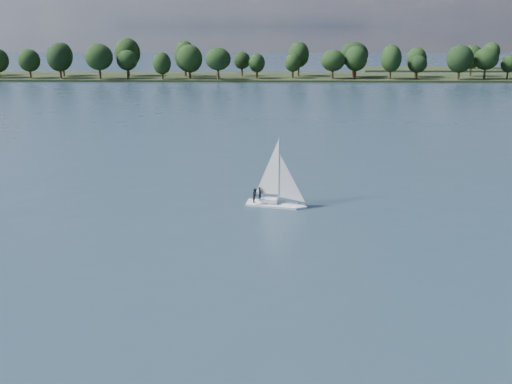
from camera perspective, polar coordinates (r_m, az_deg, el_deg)
ground at (r=131.23m, az=-0.82°, el=7.20°), size 700.00×700.00×0.00m
far_shore at (r=242.44m, az=0.17°, el=11.35°), size 660.00×40.00×1.50m
sailboat at (r=67.30m, az=1.71°, el=0.56°), size 6.86×3.31×8.71m
treeline at (r=237.69m, az=0.30°, el=13.19°), size 563.22×73.68×18.23m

